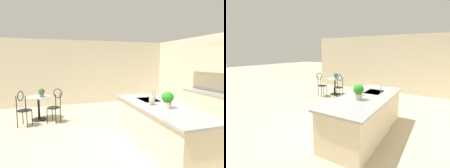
% 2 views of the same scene
% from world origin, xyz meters
% --- Properties ---
extents(ground_plane, '(40.00, 40.00, 0.00)m').
position_xyz_m(ground_plane, '(0.00, 0.00, 0.00)').
color(ground_plane, beige).
extents(wall_left_window, '(0.12, 7.80, 2.70)m').
position_xyz_m(wall_left_window, '(-4.26, 0.00, 1.35)').
color(wall_left_window, beige).
rests_on(wall_left_window, ground).
extents(kitchen_island, '(2.80, 1.06, 0.92)m').
position_xyz_m(kitchen_island, '(0.30, 0.85, 0.46)').
color(kitchen_island, beige).
rests_on(kitchen_island, ground).
extents(back_counter_run, '(2.44, 0.64, 1.52)m').
position_xyz_m(back_counter_run, '(-0.40, 3.21, 0.49)').
color(back_counter_run, beige).
rests_on(back_counter_run, ground).
extents(upper_cabinet_run, '(2.40, 0.36, 0.76)m').
position_xyz_m(upper_cabinet_run, '(-0.40, 3.18, 1.90)').
color(upper_cabinet_run, beige).
rests_on(upper_cabinet_run, back_counter_run).
extents(bistro_table, '(0.80, 0.80, 0.74)m').
position_xyz_m(bistro_table, '(-2.43, -1.79, 0.45)').
color(bistro_table, black).
rests_on(bistro_table, ground).
extents(chair_near_window, '(0.52, 0.49, 1.04)m').
position_xyz_m(chair_near_window, '(-1.87, -2.15, 0.57)').
color(chair_near_window, black).
rests_on(chair_near_window, ground).
extents(chair_by_island, '(0.52, 0.52, 1.04)m').
position_xyz_m(chair_by_island, '(-1.97, -1.29, 0.57)').
color(chair_by_island, black).
rests_on(chair_by_island, ground).
extents(sink_faucet, '(0.02, 0.02, 0.22)m').
position_xyz_m(sink_faucet, '(-0.25, 1.03, 1.03)').
color(sink_faucet, '#B2B5BA').
rests_on(sink_faucet, kitchen_island).
extents(potted_plant_on_table, '(0.19, 0.19, 0.26)m').
position_xyz_m(potted_plant_on_table, '(-2.34, -1.68, 0.89)').
color(potted_plant_on_table, '#7A669E').
rests_on(potted_plant_on_table, bistro_table).
extents(potted_plant_counter_near, '(0.24, 0.24, 0.33)m').
position_xyz_m(potted_plant_counter_near, '(0.60, 0.80, 1.11)').
color(potted_plant_counter_near, beige).
rests_on(potted_plant_counter_near, kitchen_island).
extents(vase_on_counter, '(0.13, 0.13, 0.29)m').
position_xyz_m(vase_on_counter, '(0.25, 0.66, 1.03)').
color(vase_on_counter, '#BCB29E').
rests_on(vase_on_counter, kitchen_island).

